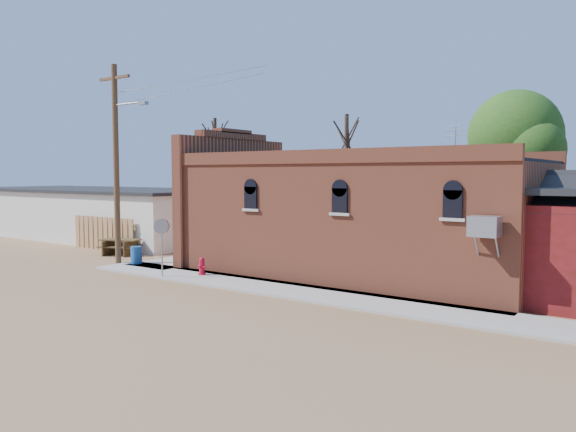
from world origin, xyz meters
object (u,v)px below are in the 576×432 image
Objects in this scene: utility_pole at (117,160)px; stop_sign at (162,232)px; brick_bar at (354,217)px; trash_barrel at (136,255)px; fire_hydrant at (202,266)px; picnic_table at (121,245)px.

stop_sign is at bearing -15.89° from utility_pole.
brick_bar is 21.05× the size of trash_barrel.
picnic_table is (-7.66, 2.02, 0.10)m from fire_hydrant.
brick_bar reaches higher than picnic_table.
stop_sign is (-5.57, -5.49, -0.50)m from brick_bar.
picnic_table reaches higher than fire_hydrant.
utility_pole is at bearing -156.31° from brick_bar.
brick_bar is 7.14× the size of stop_sign.
stop_sign reaches higher than trash_barrel.
fire_hydrant is 0.30× the size of picnic_table.
trash_barrel is (-3.37, 1.50, -1.37)m from stop_sign.
fire_hydrant is 0.90× the size of trash_barrel.
brick_bar reaches higher than fire_hydrant.
brick_bar is 12.56m from picnic_table.
utility_pole is 3.86× the size of picnic_table.
fire_hydrant is at bearing -136.63° from brick_bar.
utility_pole reaches higher than brick_bar.
utility_pole is 6.80m from fire_hydrant.
utility_pole reaches higher than picnic_table.
utility_pole is 5.27m from stop_sign.
utility_pole is 3.92× the size of stop_sign.
brick_bar is 7.03× the size of picnic_table.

